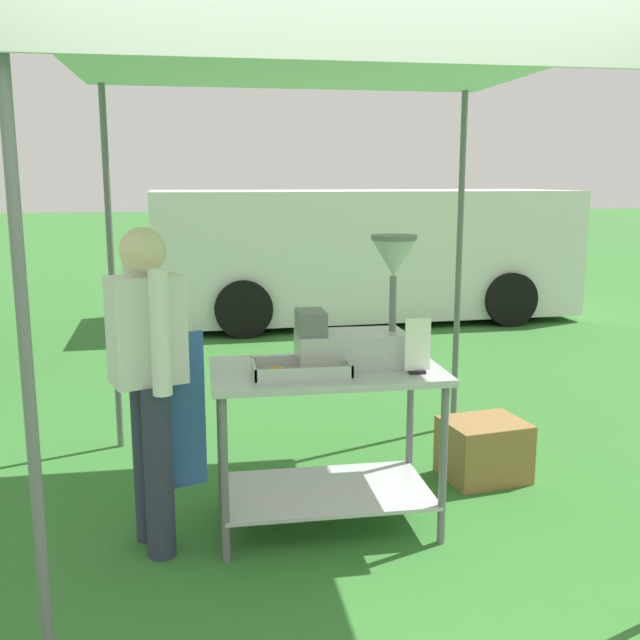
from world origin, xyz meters
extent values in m
plane|color=#33702D|center=(0.00, 6.00, 0.00)|extent=(70.00, 70.00, 0.00)
cylinder|color=slate|center=(-1.12, 0.02, 1.21)|extent=(0.04, 0.04, 2.43)
cylinder|color=slate|center=(-1.12, 2.50, 1.21)|extent=(0.04, 0.04, 2.43)
cylinder|color=slate|center=(1.31, 2.50, 1.21)|extent=(0.04, 0.04, 2.43)
cube|color=white|center=(0.10, 1.26, 2.45)|extent=(2.62, 2.68, 0.05)
cube|color=white|center=(0.10, -0.07, 2.32)|extent=(2.62, 0.02, 0.24)
cube|color=#B7B7BC|center=(0.10, 1.11, 0.85)|extent=(1.19, 0.69, 0.04)
cube|color=#B7B7BC|center=(0.10, 1.11, 0.19)|extent=(1.09, 0.63, 0.02)
cylinder|color=slate|center=(-0.45, 0.81, 0.42)|extent=(0.04, 0.04, 0.84)
cylinder|color=slate|center=(0.64, 0.81, 0.42)|extent=(0.04, 0.04, 0.84)
cylinder|color=slate|center=(-0.45, 1.40, 0.42)|extent=(0.04, 0.04, 0.84)
cylinder|color=slate|center=(0.64, 1.40, 0.42)|extent=(0.04, 0.04, 0.84)
cube|color=#B7B7BC|center=(-0.06, 0.98, 0.88)|extent=(0.48, 0.28, 0.01)
cube|color=#B7B7BC|center=(-0.06, 0.85, 0.91)|extent=(0.48, 0.01, 0.06)
cube|color=#B7B7BC|center=(-0.06, 1.11, 0.91)|extent=(0.48, 0.01, 0.06)
cube|color=#B7B7BC|center=(-0.29, 0.98, 0.91)|extent=(0.01, 0.28, 0.06)
cube|color=#B7B7BC|center=(0.18, 0.98, 0.91)|extent=(0.01, 0.28, 0.06)
torus|color=gold|center=(-0.01, 1.02, 0.90)|extent=(0.09, 0.09, 0.02)
torus|color=gold|center=(-0.17, 1.02, 0.90)|extent=(0.10, 0.10, 0.02)
torus|color=gold|center=(-0.24, 0.95, 0.90)|extent=(0.08, 0.08, 0.02)
torus|color=gold|center=(0.09, 0.94, 0.90)|extent=(0.10, 0.10, 0.02)
torus|color=gold|center=(-0.16, 0.92, 0.90)|extent=(0.08, 0.08, 0.02)
torus|color=gold|center=(-0.08, 0.95, 0.90)|extent=(0.09, 0.09, 0.02)
torus|color=gold|center=(0.02, 0.92, 0.90)|extent=(0.11, 0.11, 0.02)
torus|color=gold|center=(0.12, 1.04, 0.90)|extent=(0.10, 0.10, 0.02)
cube|color=#B7B7BC|center=(0.23, 1.12, 0.96)|extent=(0.56, 0.28, 0.18)
cube|color=slate|center=(0.02, 1.12, 1.11)|extent=(0.14, 0.22, 0.12)
cylinder|color=slate|center=(0.45, 1.12, 1.20)|extent=(0.04, 0.04, 0.29)
cone|color=#B7B7BC|center=(0.45, 1.12, 1.43)|extent=(0.22, 0.22, 0.19)
cylinder|color=slate|center=(0.45, 1.12, 1.54)|extent=(0.24, 0.24, 0.02)
cube|color=black|center=(0.53, 0.92, 0.88)|extent=(0.08, 0.05, 0.02)
cube|color=white|center=(0.53, 0.92, 1.02)|extent=(0.13, 0.01, 0.27)
cylinder|color=#2D3347|center=(-0.83, 1.11, 0.43)|extent=(0.14, 0.14, 0.86)
cylinder|color=#2D3347|center=(-0.76, 0.92, 0.43)|extent=(0.14, 0.14, 0.86)
cube|color=silver|center=(-0.80, 1.02, 1.12)|extent=(0.39, 0.32, 0.52)
cube|color=#335BA3|center=(-0.68, 1.06, 0.69)|extent=(0.31, 0.13, 0.80)
cylinder|color=silver|center=(-0.87, 1.22, 1.15)|extent=(0.12, 0.12, 0.58)
cylinder|color=silver|center=(-0.72, 0.81, 1.15)|extent=(0.12, 0.12, 0.58)
sphere|color=beige|center=(-0.80, 1.02, 1.50)|extent=(0.22, 0.22, 0.22)
cube|color=olive|center=(1.17, 1.56, 0.18)|extent=(0.54, 0.47, 0.37)
cube|color=white|center=(1.60, 6.96, 0.89)|extent=(5.53, 2.14, 1.60)
cube|color=#1E2833|center=(3.72, 7.06, 1.29)|extent=(0.17, 1.62, 0.70)
cylinder|color=black|center=(3.24, 7.97, 0.34)|extent=(0.69, 0.27, 0.68)
cylinder|color=black|center=(3.33, 6.11, 0.34)|extent=(0.69, 0.27, 0.68)
cylinder|color=black|center=(-0.13, 7.82, 0.34)|extent=(0.69, 0.27, 0.68)
cylinder|color=black|center=(-0.05, 5.96, 0.34)|extent=(0.69, 0.27, 0.68)
camera|label=1|loc=(-0.53, -2.47, 1.83)|focal=40.78mm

